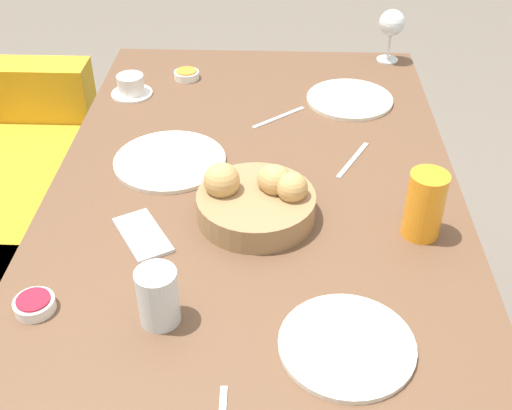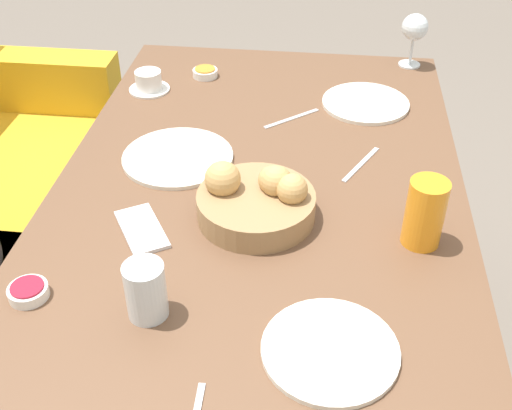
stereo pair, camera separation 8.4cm
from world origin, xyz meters
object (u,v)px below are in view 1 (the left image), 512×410
Objects in this scene: juice_glass at (425,205)px; knife_silver at (353,160)px; wine_glass at (392,25)px; fork_silver at (279,117)px; bread_basket at (257,200)px; plate_far_center at (170,161)px; cell_phone at (143,235)px; plate_near_left at (347,345)px; water_tumbler at (158,297)px; coffee_cup at (131,86)px; plate_near_right at (350,99)px; jam_bowl_berry at (34,304)px; jam_bowl_honey at (187,75)px.

juice_glass is 0.90× the size of knife_silver.
wine_glass is 0.50m from fork_silver.
bread_basket reaches higher than plate_far_center.
knife_silver is 0.53m from cell_phone.
water_tumbler is (0.05, 0.31, 0.05)m from plate_near_left.
plate_far_center is at bearing 93.52° from knife_silver.
knife_silver is at bearing -35.71° from water_tumbler.
coffee_cup reaches higher than plate_far_center.
water_tumbler is at bearing -173.47° from plate_far_center.
fork_silver is at bearing 117.82° from plate_near_right.
plate_far_center is 3.64× the size of jam_bowl_berry.
coffee_cup is at bearing 50.27° from juice_glass.
coffee_cup is 0.72× the size of knife_silver.
jam_bowl_honey reaches higher than cell_phone.
jam_bowl_berry and jam_bowl_honey have the same top height.
water_tumbler reaches higher than plate_near_right.
plate_far_center reaches higher than fork_silver.
bread_basket is 1.55× the size of wine_glass.
plate_far_center is (0.54, 0.37, 0.00)m from plate_near_left.
plate_far_center is (0.19, 0.21, -0.03)m from bread_basket.
bread_basket is 0.64m from coffee_cup.
coffee_cup is 0.67× the size of cell_phone.
water_tumbler is at bearing 154.59° from plate_near_right.
wine_glass is at bearing -70.96° from coffee_cup.
knife_silver is (0.22, -0.22, -0.04)m from bread_basket.
plate_near_right is at bearing -25.41° from water_tumbler.
knife_silver is (-0.31, -0.58, -0.02)m from coffee_cup.
jam_bowl_berry is 0.81m from fork_silver.
coffee_cup is 1.58× the size of jam_bowl_berry.
coffee_cup is 0.62m from cell_phone.
water_tumbler is 1.20m from wine_glass.
plate_far_center is 0.50m from jam_bowl_berry.
plate_near_left is 1.44× the size of wine_glass.
juice_glass reaches higher than water_tumbler.
jam_bowl_honey is 0.43× the size of cell_phone.
water_tumbler is at bearing -175.57° from jam_bowl_honey.
coffee_cup is at bearing -0.74° from jam_bowl_berry.
jam_bowl_honey reaches higher than plate_near_right.
knife_silver is at bearing -56.04° from cell_phone.
wine_glass is (0.78, -0.37, 0.07)m from bread_basket.
plate_near_left is 1.35× the size of cell_phone.
bread_basket is 1.08× the size of plate_near_left.
plate_near_right is at bearing -53.83° from plate_far_center.
juice_glass is at bearing 177.32° from wine_glass.
jam_bowl_berry is at bearing 86.39° from water_tumbler.
plate_far_center is 0.44m from jam_bowl_honey.
knife_silver is at bearing 177.06° from plate_near_right.
jam_bowl_honey is 0.53× the size of fork_silver.
coffee_cup is at bearing 74.12° from fork_silver.
jam_bowl_berry is at bearing 142.74° from plate_near_right.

